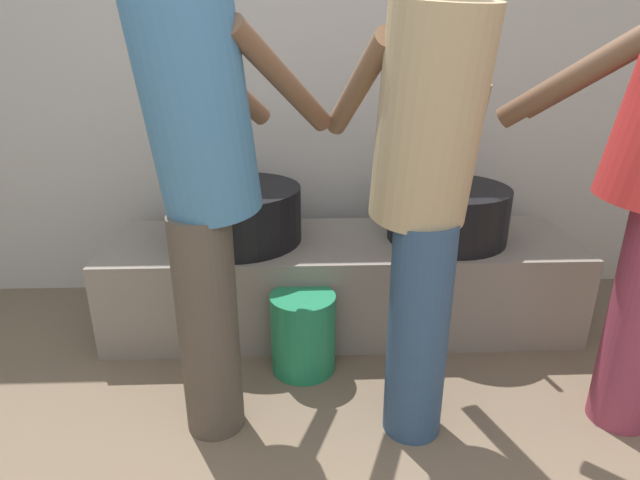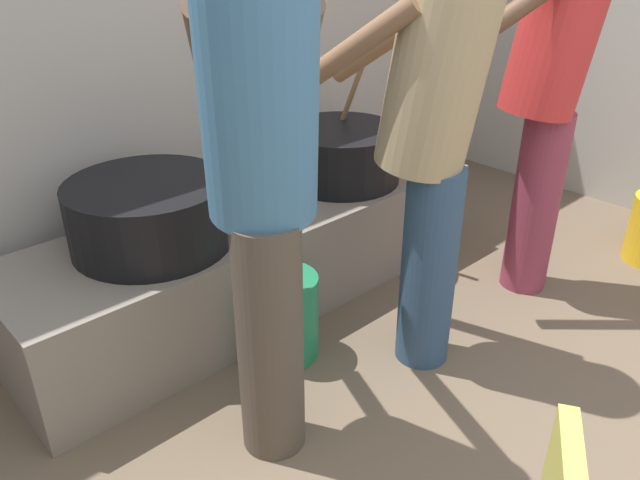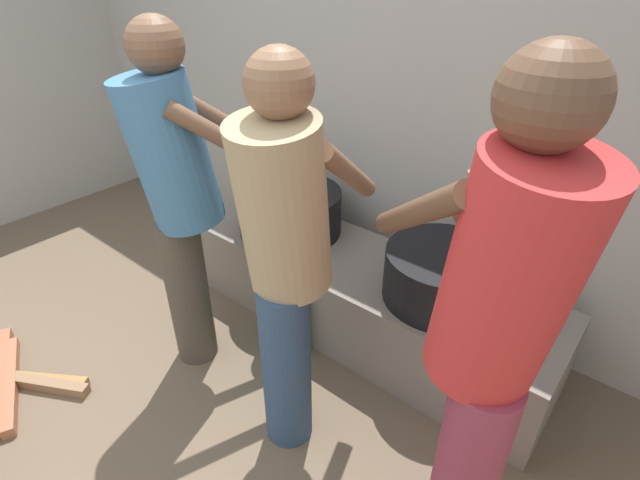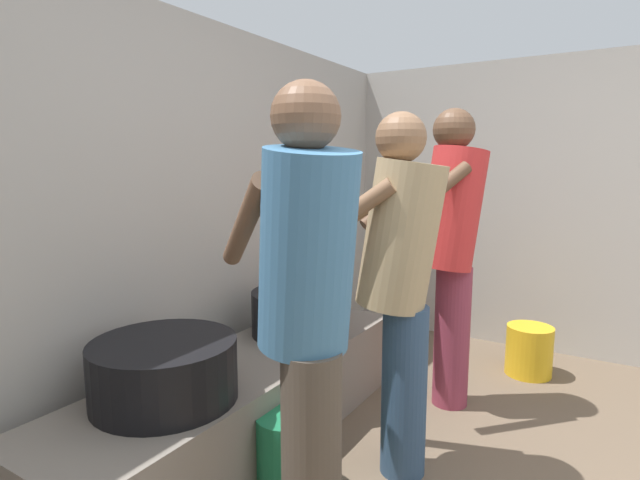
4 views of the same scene
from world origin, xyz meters
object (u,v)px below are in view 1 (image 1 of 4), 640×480
(cooking_pot_main, at_px, (448,213))
(cooking_pot_secondary, at_px, (237,214))
(cook_in_blue_shirt, at_px, (202,166))
(cook_in_tan_shirt, at_px, (425,175))
(bucket_green_plastic, at_px, (303,332))

(cooking_pot_main, bearing_deg, cooking_pot_secondary, 179.20)
(cook_in_blue_shirt, bearing_deg, cook_in_tan_shirt, -3.37)
(cooking_pot_secondary, relative_size, cook_in_blue_shirt, 0.36)
(cook_in_blue_shirt, height_order, bucket_green_plastic, cook_in_blue_shirt)
(cooking_pot_main, bearing_deg, bucket_green_plastic, -150.45)
(cooking_pot_main, relative_size, cook_in_tan_shirt, 0.44)
(cook_in_blue_shirt, bearing_deg, cooking_pot_secondary, 89.76)
(cooking_pot_main, relative_size, cook_in_blue_shirt, 0.43)
(cook_in_blue_shirt, bearing_deg, cooking_pot_main, 35.04)
(cooking_pot_main, distance_m, bucket_green_plastic, 0.86)
(cooking_pot_main, relative_size, cooking_pot_secondary, 1.20)
(cooking_pot_secondary, relative_size, bucket_green_plastic, 1.72)
(cooking_pot_secondary, bearing_deg, cook_in_blue_shirt, -90.24)
(cooking_pot_secondary, bearing_deg, bucket_green_plastic, -53.16)
(cook_in_blue_shirt, distance_m, bucket_green_plastic, 0.87)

